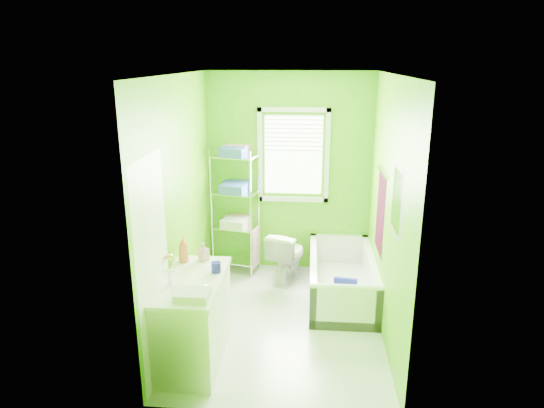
# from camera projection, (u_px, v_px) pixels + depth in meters

# --- Properties ---
(ground) EXTENTS (2.90, 2.90, 0.00)m
(ground) POSITION_uv_depth(u_px,v_px,m) (282.00, 320.00, 5.28)
(ground) COLOR silver
(ground) RESTS_ON ground
(room_envelope) EXTENTS (2.14, 2.94, 2.62)m
(room_envelope) POSITION_uv_depth(u_px,v_px,m) (283.00, 183.00, 4.84)
(room_envelope) COLOR #4EA608
(room_envelope) RESTS_ON ground
(window) EXTENTS (0.92, 0.05, 1.22)m
(window) POSITION_uv_depth(u_px,v_px,m) (293.00, 150.00, 6.17)
(window) COLOR white
(window) RESTS_ON ground
(door) EXTENTS (0.09, 0.80, 2.00)m
(door) POSITION_uv_depth(u_px,v_px,m) (154.00, 272.00, 4.12)
(door) COLOR white
(door) RESTS_ON ground
(right_wall_decor) EXTENTS (0.04, 1.48, 1.17)m
(right_wall_decor) POSITION_uv_depth(u_px,v_px,m) (387.00, 208.00, 4.80)
(right_wall_decor) COLOR #3B0619
(right_wall_decor) RESTS_ON ground
(bathtub) EXTENTS (0.75, 1.62, 0.52)m
(bathtub) POSITION_uv_depth(u_px,v_px,m) (341.00, 284.00, 5.76)
(bathtub) COLOR white
(bathtub) RESTS_ON ground
(toilet) EXTENTS (0.57, 0.74, 0.67)m
(toilet) POSITION_uv_depth(u_px,v_px,m) (287.00, 255.00, 6.17)
(toilet) COLOR white
(toilet) RESTS_ON ground
(vanity) EXTENTS (0.56, 1.09, 1.08)m
(vanity) POSITION_uv_depth(u_px,v_px,m) (193.00, 317.00, 4.51)
(vanity) COLOR white
(vanity) RESTS_ON ground
(wire_shelf_unit) EXTENTS (0.62, 0.51, 1.69)m
(wire_shelf_unit) POSITION_uv_depth(u_px,v_px,m) (237.00, 197.00, 6.24)
(wire_shelf_unit) COLOR silver
(wire_shelf_unit) RESTS_ON ground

